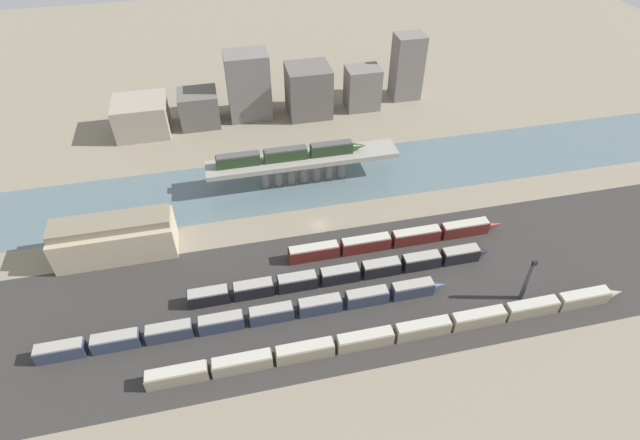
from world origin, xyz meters
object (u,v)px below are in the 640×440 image
(train_on_bridge, at_px, (291,154))
(signal_tower, at_px, (527,281))
(train_yard_outer, at_px, (397,239))
(warehouse_building, at_px, (115,238))
(train_yard_mid, at_px, (252,317))
(train_yard_far, at_px, (345,274))
(train_yard_near, at_px, (400,333))

(train_on_bridge, bearing_deg, signal_tower, -51.70)
(train_on_bridge, distance_m, signal_tower, 70.33)
(train_yard_outer, distance_m, warehouse_building, 70.00)
(warehouse_building, bearing_deg, signal_tower, -21.23)
(train_yard_mid, bearing_deg, train_yard_far, 19.00)
(train_on_bridge, height_order, train_yard_near, train_on_bridge)
(train_yard_outer, distance_m, signal_tower, 32.19)
(warehouse_building, bearing_deg, train_on_bridge, 22.55)
(train_yard_outer, relative_size, signal_tower, 4.73)
(train_yard_mid, relative_size, train_yard_outer, 1.56)
(train_on_bridge, bearing_deg, warehouse_building, -157.45)
(train_yard_far, xyz_separation_m, train_yard_outer, (15.89, 8.60, 0.04))
(train_on_bridge, relative_size, signal_tower, 3.59)
(train_yard_mid, bearing_deg, train_yard_outer, 23.03)
(train_yard_mid, height_order, warehouse_building, warehouse_building)
(signal_tower, bearing_deg, train_yard_near, -171.92)
(train_yard_near, bearing_deg, train_yard_outer, 72.49)
(train_on_bridge, height_order, train_yard_mid, train_on_bridge)
(train_on_bridge, height_order, train_yard_outer, train_on_bridge)
(train_on_bridge, xyz_separation_m, warehouse_building, (-47.54, -19.73, -4.85))
(train_yard_far, bearing_deg, train_yard_mid, -161.00)
(train_on_bridge, height_order, train_yard_far, train_on_bridge)
(train_yard_mid, height_order, train_yard_far, train_yard_far)
(train_on_bridge, relative_size, train_yard_far, 0.59)
(train_yard_near, relative_size, warehouse_building, 3.69)
(train_yard_near, bearing_deg, train_yard_mid, 160.17)
(train_yard_near, distance_m, train_yard_outer, 28.66)
(train_yard_far, bearing_deg, train_on_bridge, 97.53)
(train_yard_mid, xyz_separation_m, train_yard_outer, (38.75, 16.47, 0.07))
(train_yard_far, relative_size, train_yard_outer, 1.29)
(train_yard_near, bearing_deg, signal_tower, 8.08)
(warehouse_building, height_order, signal_tower, signal_tower)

